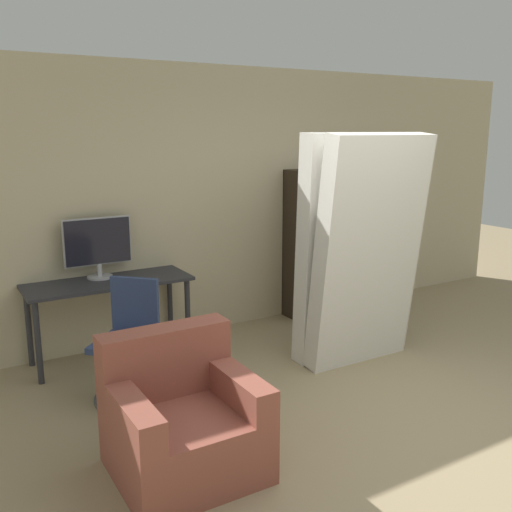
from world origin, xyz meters
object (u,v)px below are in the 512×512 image
object	(u,v)px
mattress_near	(369,252)
mattress_far	(349,247)
armchair	(182,420)
monitor	(98,245)
bookshelf	(310,246)
office_chair	(129,351)

from	to	relation	value
mattress_near	mattress_far	xyz separation A→B (m)	(0.00, 0.26, -0.00)
armchair	mattress_far	bearing A→B (deg)	24.15
monitor	armchair	xyz separation A→B (m)	(-0.11, -2.08, -0.74)
monitor	bookshelf	world-z (taller)	bookshelf
bookshelf	mattress_near	size ratio (longest dim) A/B	0.80
office_chair	mattress_near	size ratio (longest dim) A/B	0.46
mattress_near	monitor	bearing A→B (deg)	144.50
mattress_near	armchair	size ratio (longest dim) A/B	2.42
mattress_far	monitor	bearing A→B (deg)	149.85
bookshelf	mattress_far	world-z (taller)	mattress_far
mattress_far	bookshelf	bearing A→B (deg)	70.61
monitor	office_chair	xyz separation A→B (m)	(-0.07, -0.97, -0.67)
office_chair	bookshelf	world-z (taller)	bookshelf
mattress_far	office_chair	bearing A→B (deg)	175.10
mattress_far	armchair	size ratio (longest dim) A/B	2.41
bookshelf	mattress_near	distance (m)	1.49
bookshelf	armchair	bearing A→B (deg)	-139.98
monitor	armchair	distance (m)	2.21
mattress_far	armchair	world-z (taller)	mattress_far
office_chair	mattress_far	size ratio (longest dim) A/B	0.46
armchair	monitor	bearing A→B (deg)	87.04
bookshelf	mattress_far	bearing A→B (deg)	-109.39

